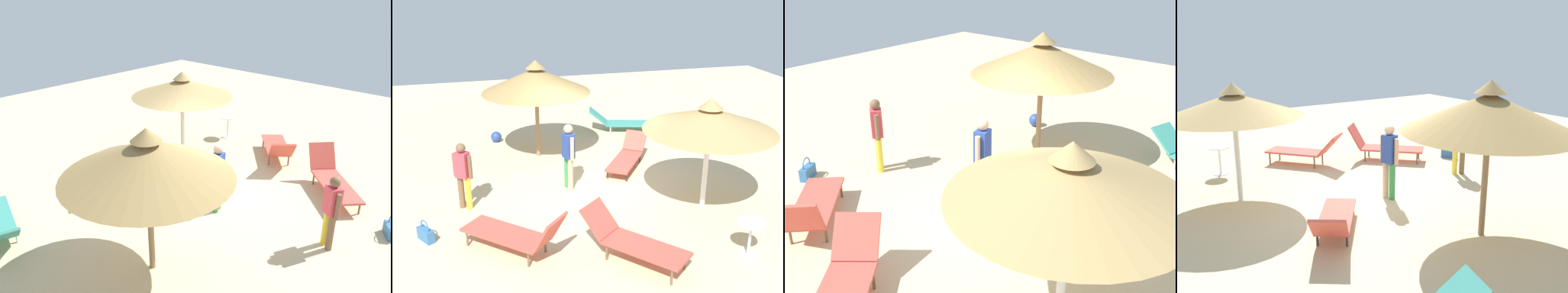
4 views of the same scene
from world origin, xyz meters
The scene contains 10 objects.
ground centered at (0.00, 0.00, -0.05)m, with size 24.00×24.00×0.10m, color beige.
parasol_umbrella_far_left centered at (-0.88, 2.18, 2.16)m, with size 2.91×2.91×2.69m.
parasol_umbrella_near_left centered at (2.11, -1.76, 2.02)m, with size 2.80×2.80×2.47m.
lounge_chair_edge centered at (-2.07, -2.55, 0.41)m, with size 1.91×1.88×0.96m.
lounge_chair_far_right centered at (-0.12, -3.29, 0.41)m, with size 1.78×1.94×0.88m.
lounge_chair_front centered at (1.26, 0.80, 0.31)m, with size 1.63×1.96×0.71m.
person_standing_near_right centered at (-0.53, -0.09, 0.91)m, with size 0.28×0.45×1.60m.
person_standing_back centered at (-2.95, -0.48, 0.85)m, with size 0.40×0.34×1.52m.
handbag centered at (-3.74, -1.66, 0.15)m, with size 0.35×0.43×0.45m.
beach_ball centered at (-1.93, 3.62, 0.16)m, with size 0.32×0.32×0.32m, color navy.
Camera 3 is at (4.32, -5.83, 4.42)m, focal length 43.82 mm.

